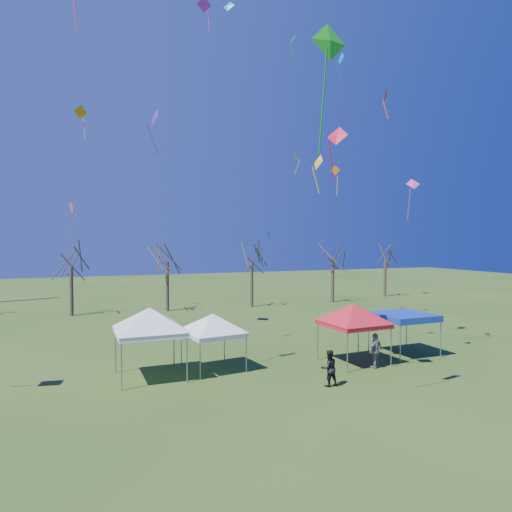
{
  "coord_description": "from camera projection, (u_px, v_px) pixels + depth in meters",
  "views": [
    {
      "loc": [
        -10.13,
        -18.6,
        6.68
      ],
      "look_at": [
        -1.71,
        3.0,
        5.87
      ],
      "focal_mm": 32.0,
      "sensor_mm": 36.0,
      "label": 1
    }
  ],
  "objects": [
    {
      "name": "person_grey",
      "position": [
        376.0,
        351.0,
        23.76
      ],
      "size": [
        1.16,
        0.81,
        1.83
      ],
      "primitive_type": "imported",
      "rotation": [
        0.0,
        0.0,
        3.52
      ],
      "color": "slate",
      "rests_on": "ground"
    },
    {
      "name": "tent_blue",
      "position": [
        404.0,
        317.0,
        26.61
      ],
      "size": [
        3.1,
        3.1,
        2.4
      ],
      "rotation": [
        0.0,
        0.0,
        0.02
      ],
      "color": "gray",
      "rests_on": "ground"
    },
    {
      "name": "tent_red",
      "position": [
        354.0,
        308.0,
        24.7
      ],
      "size": [
        4.23,
        4.23,
        3.73
      ],
      "rotation": [
        0.0,
        0.0,
        0.06
      ],
      "color": "gray",
      "rests_on": "ground"
    },
    {
      "name": "kite_19",
      "position": [
        296.0,
        158.0,
        40.94
      ],
      "size": [
        0.57,
        0.76,
        1.87
      ],
      "rotation": [
        0.0,
        0.0,
        1.42
      ],
      "color": "gold",
      "rests_on": "ground"
    },
    {
      "name": "tree_2",
      "position": [
        167.0,
        244.0,
        42.85
      ],
      "size": [
        3.71,
        3.71,
        8.18
      ],
      "color": "#3D2D21",
      "rests_on": "ground"
    },
    {
      "name": "kite_3",
      "position": [
        204.0,
        5.0,
        43.64
      ],
      "size": [
        1.47,
        0.9,
        3.53
      ],
      "rotation": [
        0.0,
        0.0,
        3.05
      ],
      "color": "#D02E9F",
      "rests_on": "ground"
    },
    {
      "name": "ground",
      "position": [
        313.0,
        383.0,
        21.23
      ],
      "size": [
        140.0,
        140.0,
        0.0
      ],
      "primitive_type": "plane",
      "color": "#2B4C18",
      "rests_on": "ground"
    },
    {
      "name": "kite_1",
      "position": [
        318.0,
        163.0,
        22.34
      ],
      "size": [
        0.44,
        0.83,
        1.88
      ],
      "rotation": [
        0.0,
        0.0,
        4.74
      ],
      "color": "yellow",
      "rests_on": "ground"
    },
    {
      "name": "tree_3",
      "position": [
        252.0,
        246.0,
        45.6
      ],
      "size": [
        3.59,
        3.59,
        7.91
      ],
      "color": "#3D2D21",
      "rests_on": "ground"
    },
    {
      "name": "kite_27",
      "position": [
        337.0,
        136.0,
        20.25
      ],
      "size": [
        0.99,
        1.09,
        2.43
      ],
      "rotation": [
        0.0,
        0.0,
        5.35
      ],
      "color": "red",
      "rests_on": "ground"
    },
    {
      "name": "tree_5",
      "position": [
        385.0,
        248.0,
        53.91
      ],
      "size": [
        3.39,
        3.39,
        7.46
      ],
      "color": "#3D2D21",
      "rests_on": "ground"
    },
    {
      "name": "kite_17",
      "position": [
        413.0,
        185.0,
        30.08
      ],
      "size": [
        1.09,
        0.92,
        2.81
      ],
      "rotation": [
        0.0,
        0.0,
        5.93
      ],
      "color": "#F336B0",
      "rests_on": "ground"
    },
    {
      "name": "kite_13",
      "position": [
        72.0,
        208.0,
        36.76
      ],
      "size": [
        0.77,
        1.1,
        2.78
      ],
      "rotation": [
        0.0,
        0.0,
        1.79
      ],
      "color": "orange",
      "rests_on": "ground"
    },
    {
      "name": "person_dark",
      "position": [
        329.0,
        368.0,
        20.82
      ],
      "size": [
        0.82,
        0.64,
        1.66
      ],
      "primitive_type": "imported",
      "rotation": [
        0.0,
        0.0,
        3.12
      ],
      "color": "black",
      "rests_on": "ground"
    },
    {
      "name": "tent_white_mid",
      "position": [
        213.0,
        318.0,
        23.36
      ],
      "size": [
        3.76,
        3.76,
        3.35
      ],
      "rotation": [
        0.0,
        0.0,
        0.15
      ],
      "color": "gray",
      "rests_on": "ground"
    },
    {
      "name": "kite_12",
      "position": [
        335.0,
        171.0,
        46.55
      ],
      "size": [
        0.91,
        0.82,
        3.11
      ],
      "rotation": [
        0.0,
        0.0,
        2.44
      ],
      "color": "orange",
      "rests_on": "ground"
    },
    {
      "name": "kite_18",
      "position": [
        293.0,
        39.0,
        31.81
      ],
      "size": [
        0.66,
        0.91,
        2.15
      ],
      "rotation": [
        0.0,
        0.0,
        4.58
      ],
      "color": "#16931A",
      "rests_on": "ground"
    },
    {
      "name": "tent_white_west",
      "position": [
        150.0,
        312.0,
        22.01
      ],
      "size": [
        4.48,
        4.48,
        3.95
      ],
      "rotation": [
        0.0,
        0.0,
        0.01
      ],
      "color": "gray",
      "rests_on": "ground"
    },
    {
      "name": "tree_1",
      "position": [
        71.0,
        250.0,
        40.08
      ],
      "size": [
        3.42,
        3.42,
        7.54
      ],
      "color": "#3D2D21",
      "rests_on": "ground"
    },
    {
      "name": "tree_4",
      "position": [
        333.0,
        246.0,
        48.94
      ],
      "size": [
        3.58,
        3.58,
        7.89
      ],
      "color": "#3D2D21",
      "rests_on": "ground"
    },
    {
      "name": "kite_5",
      "position": [
        329.0,
        43.0,
        16.13
      ],
      "size": [
        1.42,
        0.55,
        4.65
      ],
      "rotation": [
        0.0,
        0.0,
        0.03
      ],
      "color": "#199B17",
      "rests_on": "ground"
    },
    {
      "name": "kite_25",
      "position": [
        385.0,
        96.0,
        23.47
      ],
      "size": [
        0.65,
        0.65,
        1.54
      ],
      "rotation": [
        0.0,
        0.0,
        3.93
      ],
      "color": "#E73E0C",
      "rests_on": "ground"
    },
    {
      "name": "kite_22",
      "position": [
        269.0,
        235.0,
        40.15
      ],
      "size": [
        1.03,
        1.12,
        3.05
      ],
      "rotation": [
        0.0,
        0.0,
        1.06
      ],
      "color": "blue",
      "rests_on": "ground"
    },
    {
      "name": "kite_24",
      "position": [
        228.0,
        7.0,
        31.47
      ],
      "size": [
        0.93,
        0.95,
        2.32
      ],
      "rotation": [
        0.0,
        0.0,
        5.46
      ],
      "color": "blue",
      "rests_on": "ground"
    },
    {
      "name": "kite_11",
      "position": [
        154.0,
        118.0,
        31.84
      ],
      "size": [
        0.86,
        1.51,
        3.21
      ],
      "rotation": [
        0.0,
        0.0,
        4.85
      ],
      "color": "#601BBE",
      "rests_on": "ground"
    },
    {
      "name": "kite_2",
      "position": [
        80.0,
        112.0,
        40.26
      ],
      "size": [
        1.28,
        0.74,
        3.03
      ],
      "rotation": [
        0.0,
        0.0,
        3.37
      ],
      "color": "orange",
      "rests_on": "ground"
    },
    {
      "name": "kite_6",
      "position": [
        341.0,
        59.0,
        46.61
      ],
      "size": [
        0.67,
        1.28,
        2.94
      ],
      "rotation": [
        0.0,
        0.0,
        4.62
      ],
      "color": "#0B89AD",
      "rests_on": "ground"
    }
  ]
}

